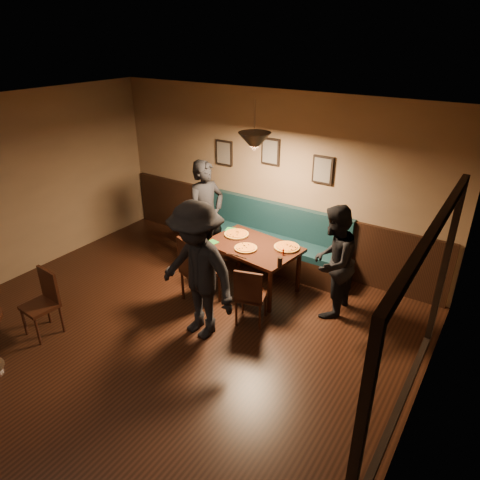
{
  "coord_description": "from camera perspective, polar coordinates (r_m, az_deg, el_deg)",
  "views": [
    {
      "loc": [
        3.32,
        -2.47,
        3.61
      ],
      "look_at": [
        0.34,
        2.08,
        0.95
      ],
      "focal_mm": 32.57,
      "sensor_mm": 36.0,
      "label": 1
    }
  ],
  "objects": [
    {
      "name": "pizza_c",
      "position": [
        6.36,
        6.14,
        -0.93
      ],
      "size": [
        0.42,
        0.42,
        0.04
      ],
      "primitive_type": "cylinder",
      "rotation": [
        0.0,
        0.0,
        0.15
      ],
      "color": "orange",
      "rests_on": "dining_table"
    },
    {
      "name": "napkin_a",
      "position": [
        6.92,
        -1.26,
        1.39
      ],
      "size": [
        0.19,
        0.19,
        0.01
      ],
      "primitive_type": "cube",
      "rotation": [
        0.0,
        0.0,
        0.3
      ],
      "color": "#1F742E",
      "rests_on": "dining_table"
    },
    {
      "name": "diner_left",
      "position": [
        6.96,
        -4.41,
        3.14
      ],
      "size": [
        0.58,
        0.75,
        1.82
      ],
      "primitive_type": "imported",
      "rotation": [
        0.0,
        0.0,
        1.33
      ],
      "color": "black",
      "rests_on": "floor"
    },
    {
      "name": "diner_front",
      "position": [
        5.38,
        -5.59,
        -4.13
      ],
      "size": [
        1.27,
        0.84,
        1.83
      ],
      "primitive_type": "imported",
      "rotation": [
        0.0,
        0.0,
        -0.15
      ],
      "color": "black",
      "rests_on": "floor"
    },
    {
      "name": "tabasco_bottle",
      "position": [
        6.15,
        5.68,
        -1.53
      ],
      "size": [
        0.03,
        0.03,
        0.11
      ],
      "primitive_type": "cylinder",
      "rotation": [
        0.0,
        0.0,
        -0.2
      ],
      "color": "#931C04",
      "rests_on": "dining_table"
    },
    {
      "name": "napkin_b",
      "position": [
        6.52,
        -3.68,
        -0.29
      ],
      "size": [
        0.18,
        0.18,
        0.01
      ],
      "primitive_type": "cube",
      "rotation": [
        0.0,
        0.0,
        -0.22
      ],
      "color": "#1D6E20",
      "rests_on": "dining_table"
    },
    {
      "name": "wainscot",
      "position": [
        7.48,
        3.71,
        1.43
      ],
      "size": [
        5.88,
        0.06,
        1.0
      ],
      "primitive_type": "cube",
      "color": "black",
      "rests_on": "ground"
    },
    {
      "name": "chair_near_right",
      "position": [
        5.83,
        1.49,
        -7.08
      ],
      "size": [
        0.47,
        0.47,
        0.85
      ],
      "primitive_type": null,
      "rotation": [
        0.0,
        0.0,
        0.29
      ],
      "color": "black",
      "rests_on": "floor"
    },
    {
      "name": "cutlery_set",
      "position": [
        6.12,
        -0.4,
        -2.11
      ],
      "size": [
        0.2,
        0.04,
        0.0
      ],
      "primitive_type": "cube",
      "rotation": [
        0.0,
        0.0,
        1.7
      ],
      "color": "silver",
      "rests_on": "dining_table"
    },
    {
      "name": "window_glass",
      "position": [
        3.66,
        21.26,
        -11.16
      ],
      "size": [
        0.0,
        2.4,
        2.4
      ],
      "primitive_type": "plane",
      "rotation": [
        1.57,
        0.0,
        -1.57
      ],
      "color": "black",
      "rests_on": "wall_right"
    },
    {
      "name": "ceiling",
      "position": [
        4.22,
        -20.26,
        13.46
      ],
      "size": [
        7.0,
        7.0,
        0.0
      ],
      "primitive_type": "plane",
      "rotation": [
        3.14,
        0.0,
        0.0
      ],
      "color": "silver",
      "rests_on": "ground"
    },
    {
      "name": "picture_right",
      "position": [
        6.69,
        10.78,
        9.02
      ],
      "size": [
        0.32,
        0.04,
        0.42
      ],
      "primitive_type": "cube",
      "color": "black",
      "rests_on": "wall_back"
    },
    {
      "name": "picture_left",
      "position": [
        7.53,
        -2.08,
        11.35
      ],
      "size": [
        0.32,
        0.04,
        0.42
      ],
      "primitive_type": "cube",
      "color": "black",
      "rests_on": "wall_back"
    },
    {
      "name": "window_frame",
      "position": [
        3.66,
        21.72,
        -11.28
      ],
      "size": [
        0.06,
        2.56,
        1.86
      ],
      "primitive_type": "cube",
      "color": "black",
      "rests_on": "wall_right"
    },
    {
      "name": "wall_right",
      "position": [
        3.33,
        20.03,
        -17.47
      ],
      "size": [
        0.0,
        7.0,
        7.0
      ],
      "primitive_type": "plane",
      "rotation": [
        1.57,
        0.0,
        -1.57
      ],
      "color": "#8C704F",
      "rests_on": "ground"
    },
    {
      "name": "chair_near_left",
      "position": [
        6.23,
        -5.24,
        -3.93
      ],
      "size": [
        0.57,
        0.57,
        1.02
      ],
      "primitive_type": null,
      "rotation": [
        0.0,
        0.0,
        -0.34
      ],
      "color": "black",
      "rests_on": "floor"
    },
    {
      "name": "dining_table",
      "position": [
        6.59,
        1.67,
        -3.5
      ],
      "size": [
        1.44,
        1.03,
        0.72
      ],
      "primitive_type": "cube",
      "rotation": [
        0.0,
        0.0,
        -0.13
      ],
      "color": "black",
      "rests_on": "floor"
    },
    {
      "name": "booth_bench",
      "position": [
        7.27,
        2.65,
        0.69
      ],
      "size": [
        3.0,
        0.6,
        1.0
      ],
      "primitive_type": null,
      "color": "#0F232D",
      "rests_on": "ground"
    },
    {
      "name": "cafe_chair_far",
      "position": [
        6.15,
        -24.8,
        -7.73
      ],
      "size": [
        0.42,
        0.42,
        0.88
      ],
      "primitive_type": null,
      "rotation": [
        0.0,
        0.0,
        3.06
      ],
      "color": "black",
      "rests_on": "floor"
    },
    {
      "name": "diner_right",
      "position": [
        5.95,
        12.06,
        -2.81
      ],
      "size": [
        0.62,
        0.79,
        1.59
      ],
      "primitive_type": "imported",
      "rotation": [
        0.0,
        0.0,
        -1.55
      ],
      "color": "black",
      "rests_on": "floor"
    },
    {
      "name": "pizza_a",
      "position": [
        6.72,
        -0.46,
        0.78
      ],
      "size": [
        0.48,
        0.48,
        0.04
      ],
      "primitive_type": "cylinder",
      "rotation": [
        0.0,
        0.0,
        0.34
      ],
      "color": "orange",
      "rests_on": "dining_table"
    },
    {
      "name": "picture_center",
      "position": [
        7.03,
        4.03,
        11.49
      ],
      "size": [
        0.32,
        0.04,
        0.42
      ],
      "primitive_type": "cube",
      "color": "black",
      "rests_on": "wall_back"
    },
    {
      "name": "pendant_lamp",
      "position": [
        5.89,
        1.91,
        12.71
      ],
      "size": [
        0.44,
        0.44,
        0.25
      ],
      "primitive_type": "cone",
      "rotation": [
        3.14,
        0.0,
        0.0
      ],
      "color": "black",
      "rests_on": "ceiling"
    },
    {
      "name": "pizza_b",
      "position": [
        6.3,
        0.76,
        -1.06
      ],
      "size": [
        0.42,
        0.42,
        0.04
      ],
      "primitive_type": "cylinder",
      "rotation": [
        0.0,
        0.0,
        -0.34
      ],
      "color": "orange",
      "rests_on": "dining_table"
    },
    {
      "name": "soda_glass",
      "position": [
        5.84,
        5.24,
        -2.9
      ],
      "size": [
        0.07,
        0.07,
        0.14
      ],
      "primitive_type": "cylinder",
      "rotation": [
        0.0,
        0.0,
        -0.01
      ],
      "color": "black",
      "rests_on": "dining_table"
    },
    {
      "name": "wall_back",
      "position": [
        7.18,
        4.04,
        8.06
      ],
      "size": [
        6.0,
        0.0,
        6.0
      ],
      "primitive_type": "plane",
      "rotation": [
        1.57,
        0.0,
        0.0
      ],
      "color": "#8C704F",
      "rests_on": "ground"
    },
    {
      "name": "floor",
      "position": [
        5.49,
        -15.63,
        -16.23
      ],
      "size": [
        7.0,
        7.0,
        0.0
      ],
      "primitive_type": "plane",
      "color": "black",
      "rests_on": "ground"
    }
  ]
}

